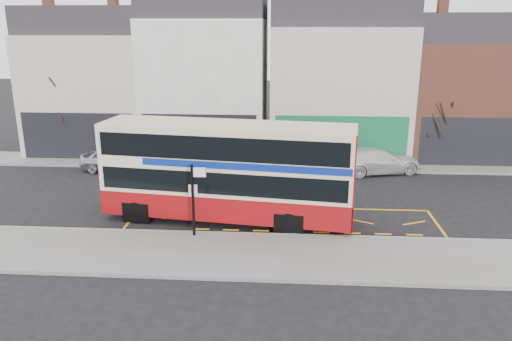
# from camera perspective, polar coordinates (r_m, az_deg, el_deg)

# --- Properties ---
(ground) EXTENTS (120.00, 120.00, 0.00)m
(ground) POSITION_cam_1_polar(r_m,az_deg,el_deg) (21.74, 2.97, -7.21)
(ground) COLOR black
(ground) RESTS_ON ground
(pavement) EXTENTS (40.00, 4.00, 0.15)m
(pavement) POSITION_cam_1_polar(r_m,az_deg,el_deg) (19.62, 2.85, -9.70)
(pavement) COLOR gray
(pavement) RESTS_ON ground
(kerb) EXTENTS (40.00, 0.15, 0.15)m
(kerb) POSITION_cam_1_polar(r_m,az_deg,el_deg) (21.36, 2.95, -7.43)
(kerb) COLOR gray
(kerb) RESTS_ON ground
(far_pavement) EXTENTS (50.00, 3.00, 0.15)m
(far_pavement) POSITION_cam_1_polar(r_m,az_deg,el_deg) (32.10, 3.31, 0.81)
(far_pavement) COLOR gray
(far_pavement) RESTS_ON ground
(road_markings) EXTENTS (14.00, 3.40, 0.01)m
(road_markings) POSITION_cam_1_polar(r_m,az_deg,el_deg) (23.21, 3.04, -5.61)
(road_markings) COLOR #FFA90D
(road_markings) RESTS_ON ground
(terrace_far_left) EXTENTS (8.00, 8.01, 10.80)m
(terrace_far_left) POSITION_cam_1_polar(r_m,az_deg,el_deg) (37.70, -17.79, 9.76)
(terrace_far_left) COLOR beige
(terrace_far_left) RESTS_ON ground
(terrace_left) EXTENTS (8.00, 8.01, 11.80)m
(terrace_left) POSITION_cam_1_polar(r_m,az_deg,el_deg) (35.53, -5.54, 10.90)
(terrace_left) COLOR white
(terrace_left) RESTS_ON ground
(terrace_green_shop) EXTENTS (9.00, 8.01, 11.30)m
(terrace_green_shop) POSITION_cam_1_polar(r_m,az_deg,el_deg) (35.24, 9.32, 10.31)
(terrace_green_shop) COLOR beige
(terrace_green_shop) RESTS_ON ground
(terrace_right) EXTENTS (9.00, 8.01, 10.30)m
(terrace_right) POSITION_cam_1_polar(r_m,az_deg,el_deg) (37.23, 23.37, 8.75)
(terrace_right) COLOR #9F563F
(terrace_right) RESTS_ON ground
(double_decker_bus) EXTENTS (11.53, 4.07, 4.51)m
(double_decker_bus) POSITION_cam_1_polar(r_m,az_deg,el_deg) (22.41, -3.17, -0.02)
(double_decker_bus) COLOR beige
(double_decker_bus) RESTS_ON ground
(bus_stop_post) EXTENTS (0.77, 0.14, 3.08)m
(bus_stop_post) POSITION_cam_1_polar(r_m,az_deg,el_deg) (20.69, -7.06, -2.63)
(bus_stop_post) COLOR black
(bus_stop_post) RESTS_ON pavement
(car_silver) EXTENTS (4.66, 2.73, 1.49)m
(car_silver) POSITION_cam_1_polar(r_m,az_deg,el_deg) (31.41, -15.69, 1.13)
(car_silver) COLOR #B1B1B6
(car_silver) RESTS_ON ground
(car_grey) EXTENTS (4.48, 1.95, 1.43)m
(car_grey) POSITION_cam_1_polar(r_m,az_deg,el_deg) (30.86, -0.98, 1.43)
(car_grey) COLOR #373B3E
(car_grey) RESTS_ON ground
(car_white) EXTENTS (5.69, 3.49, 1.54)m
(car_white) POSITION_cam_1_polar(r_m,az_deg,el_deg) (31.01, 13.69, 1.13)
(car_white) COLOR silver
(car_white) RESTS_ON ground
(street_tree_left) EXTENTS (3.25, 3.25, 7.01)m
(street_tree_left) POSITION_cam_1_polar(r_m,az_deg,el_deg) (35.41, -21.24, 8.99)
(street_tree_left) COLOR black
(street_tree_left) RESTS_ON ground
(street_tree_right) EXTENTS (2.46, 2.46, 5.30)m
(street_tree_right) POSITION_cam_1_polar(r_m,az_deg,el_deg) (33.13, 20.16, 6.60)
(street_tree_right) COLOR black
(street_tree_right) RESTS_ON ground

